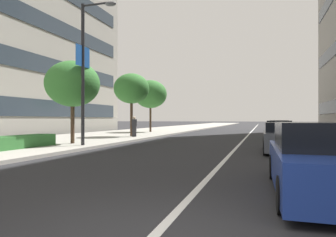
{
  "coord_description": "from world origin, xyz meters",
  "views": [
    {
      "loc": [
        -3.31,
        -1.36,
        1.53
      ],
      "look_at": [
        11.12,
        3.19,
        1.56
      ],
      "focal_mm": 32.29,
      "sensor_mm": 36.0,
      "label": 1
    }
  ],
  "objects_px": {
    "street_tree_near_plaza_corner": "(73,84)",
    "street_tree_mid_sidewalk": "(150,94)",
    "pedestrian_on_plaza": "(134,127)",
    "car_far_down_avenue": "(279,131)",
    "street_lamp_with_banners": "(88,59)",
    "street_tree_far_plaza": "(131,89)",
    "car_following_behind": "(285,138)",
    "car_lead_in_lane": "(322,162)",
    "car_approaching_light": "(279,128)"
  },
  "relations": [
    {
      "from": "car_approaching_light",
      "to": "street_lamp_with_banners",
      "type": "xyz_separation_m",
      "value": [
        -17.37,
        10.34,
        4.06
      ]
    },
    {
      "from": "street_tree_mid_sidewalk",
      "to": "pedestrian_on_plaza",
      "type": "distance_m",
      "value": 9.72
    },
    {
      "from": "street_tree_mid_sidewalk",
      "to": "street_tree_far_plaza",
      "type": "bearing_deg",
      "value": -169.79
    },
    {
      "from": "car_following_behind",
      "to": "car_approaching_light",
      "type": "relative_size",
      "value": 0.87
    },
    {
      "from": "street_tree_far_plaza",
      "to": "street_tree_mid_sidewalk",
      "type": "bearing_deg",
      "value": 10.21
    },
    {
      "from": "car_following_behind",
      "to": "street_tree_near_plaza_corner",
      "type": "distance_m",
      "value": 11.68
    },
    {
      "from": "street_tree_far_plaza",
      "to": "car_lead_in_lane",
      "type": "bearing_deg",
      "value": -144.47
    },
    {
      "from": "street_tree_near_plaza_corner",
      "to": "street_tree_mid_sidewalk",
      "type": "height_order",
      "value": "street_tree_mid_sidewalk"
    },
    {
      "from": "street_tree_far_plaza",
      "to": "street_tree_mid_sidewalk",
      "type": "distance_m",
      "value": 8.4
    },
    {
      "from": "car_lead_in_lane",
      "to": "street_tree_near_plaza_corner",
      "type": "bearing_deg",
      "value": 53.78
    },
    {
      "from": "street_tree_near_plaza_corner",
      "to": "street_tree_mid_sidewalk",
      "type": "bearing_deg",
      "value": 4.85
    },
    {
      "from": "car_far_down_avenue",
      "to": "street_lamp_with_banners",
      "type": "bearing_deg",
      "value": 136.04
    },
    {
      "from": "street_tree_far_plaza",
      "to": "street_tree_near_plaza_corner",
      "type": "bearing_deg",
      "value": 179.07
    },
    {
      "from": "street_lamp_with_banners",
      "to": "pedestrian_on_plaza",
      "type": "height_order",
      "value": "street_lamp_with_banners"
    },
    {
      "from": "car_following_behind",
      "to": "car_far_down_avenue",
      "type": "height_order",
      "value": "car_far_down_avenue"
    },
    {
      "from": "street_tree_near_plaza_corner",
      "to": "pedestrian_on_plaza",
      "type": "bearing_deg",
      "value": -5.31
    },
    {
      "from": "car_lead_in_lane",
      "to": "street_tree_far_plaza",
      "type": "distance_m",
      "value": 19.82
    },
    {
      "from": "street_tree_near_plaza_corner",
      "to": "street_tree_mid_sidewalk",
      "type": "xyz_separation_m",
      "value": [
        16.06,
        1.36,
        0.71
      ]
    },
    {
      "from": "car_following_behind",
      "to": "street_tree_far_plaza",
      "type": "bearing_deg",
      "value": 54.64
    },
    {
      "from": "car_far_down_avenue",
      "to": "street_tree_near_plaza_corner",
      "type": "height_order",
      "value": "street_tree_near_plaza_corner"
    },
    {
      "from": "car_far_down_avenue",
      "to": "street_tree_far_plaza",
      "type": "distance_m",
      "value": 11.88
    },
    {
      "from": "street_tree_far_plaza",
      "to": "street_lamp_with_banners",
      "type": "bearing_deg",
      "value": -170.83
    },
    {
      "from": "car_lead_in_lane",
      "to": "pedestrian_on_plaza",
      "type": "distance_m",
      "value": 18.71
    },
    {
      "from": "car_lead_in_lane",
      "to": "car_far_down_avenue",
      "type": "xyz_separation_m",
      "value": [
        16.74,
        -0.01,
        -0.02
      ]
    },
    {
      "from": "car_far_down_avenue",
      "to": "car_following_behind",
      "type": "bearing_deg",
      "value": -178.69
    },
    {
      "from": "car_following_behind",
      "to": "street_tree_near_plaza_corner",
      "type": "height_order",
      "value": "street_tree_near_plaza_corner"
    },
    {
      "from": "street_tree_far_plaza",
      "to": "pedestrian_on_plaza",
      "type": "height_order",
      "value": "street_tree_far_plaza"
    },
    {
      "from": "street_lamp_with_banners",
      "to": "street_tree_mid_sidewalk",
      "type": "bearing_deg",
      "value": 9.68
    },
    {
      "from": "car_following_behind",
      "to": "pedestrian_on_plaza",
      "type": "bearing_deg",
      "value": 55.62
    },
    {
      "from": "car_approaching_light",
      "to": "car_far_down_avenue",
      "type": "bearing_deg",
      "value": 179.42
    },
    {
      "from": "car_approaching_light",
      "to": "street_tree_mid_sidewalk",
      "type": "distance_m",
      "value": 13.72
    },
    {
      "from": "street_tree_near_plaza_corner",
      "to": "pedestrian_on_plaza",
      "type": "relative_size",
      "value": 2.95
    },
    {
      "from": "car_following_behind",
      "to": "car_far_down_avenue",
      "type": "bearing_deg",
      "value": -1.49
    },
    {
      "from": "car_lead_in_lane",
      "to": "street_tree_mid_sidewalk",
      "type": "relative_size",
      "value": 0.81
    },
    {
      "from": "car_following_behind",
      "to": "street_tree_mid_sidewalk",
      "type": "bearing_deg",
      "value": 37.86
    },
    {
      "from": "street_tree_mid_sidewalk",
      "to": "pedestrian_on_plaza",
      "type": "xyz_separation_m",
      "value": [
        -8.91,
        -2.03,
        -3.3
      ]
    },
    {
      "from": "car_approaching_light",
      "to": "street_tree_mid_sidewalk",
      "type": "bearing_deg",
      "value": 94.05
    },
    {
      "from": "street_tree_mid_sidewalk",
      "to": "car_far_down_avenue",
      "type": "bearing_deg",
      "value": -120.02
    },
    {
      "from": "car_far_down_avenue",
      "to": "car_lead_in_lane",
      "type": "bearing_deg",
      "value": -177.6
    },
    {
      "from": "street_lamp_with_banners",
      "to": "street_tree_far_plaza",
      "type": "height_order",
      "value": "street_lamp_with_banners"
    },
    {
      "from": "car_following_behind",
      "to": "street_tree_mid_sidewalk",
      "type": "xyz_separation_m",
      "value": [
        16.1,
        12.68,
        3.6
      ]
    },
    {
      "from": "street_lamp_with_banners",
      "to": "street_tree_mid_sidewalk",
      "type": "relative_size",
      "value": 1.33
    },
    {
      "from": "car_following_behind",
      "to": "car_lead_in_lane",
      "type": "bearing_deg",
      "value": -179.21
    },
    {
      "from": "street_tree_near_plaza_corner",
      "to": "car_approaching_light",
      "type": "bearing_deg",
      "value": -35.72
    },
    {
      "from": "street_lamp_with_banners",
      "to": "street_tree_near_plaza_corner",
      "type": "relative_size",
      "value": 1.6
    },
    {
      "from": "street_lamp_with_banners",
      "to": "street_tree_near_plaza_corner",
      "type": "height_order",
      "value": "street_lamp_with_banners"
    },
    {
      "from": "car_lead_in_lane",
      "to": "street_lamp_with_banners",
      "type": "xyz_separation_m",
      "value": [
        7.24,
        9.96,
        4.04
      ]
    },
    {
      "from": "car_far_down_avenue",
      "to": "car_approaching_light",
      "type": "height_order",
      "value": "car_far_down_avenue"
    },
    {
      "from": "car_following_behind",
      "to": "street_lamp_with_banners",
      "type": "xyz_separation_m",
      "value": [
        -0.82,
        9.8,
        4.06
      ]
    },
    {
      "from": "pedestrian_on_plaza",
      "to": "street_lamp_with_banners",
      "type": "bearing_deg",
      "value": -12.95
    }
  ]
}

